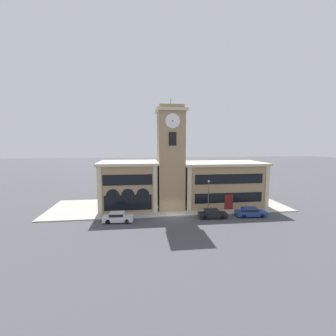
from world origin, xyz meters
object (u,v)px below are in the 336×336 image
Objects in this scene: street_lamp at (209,192)px; parked_car_near at (118,217)px; parked_car_mid at (212,213)px; parked_car_far at (250,212)px.

parked_car_near is at bearing -172.55° from street_lamp.
street_lamp is at bearing 11.08° from parked_car_near.
parked_car_far is (6.33, 0.00, 0.02)m from parked_car_mid.
parked_car_far reaches higher than parked_car_mid.
parked_car_far is 0.87× the size of street_lamp.
parked_car_near is at bearing -176.37° from parked_car_mid.
parked_car_far is (20.85, 0.00, -0.04)m from parked_car_near.
street_lamp is at bearing 95.63° from parked_car_mid.
parked_car_mid is 6.33m from parked_car_far.
parked_car_near reaches higher than parked_car_mid.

